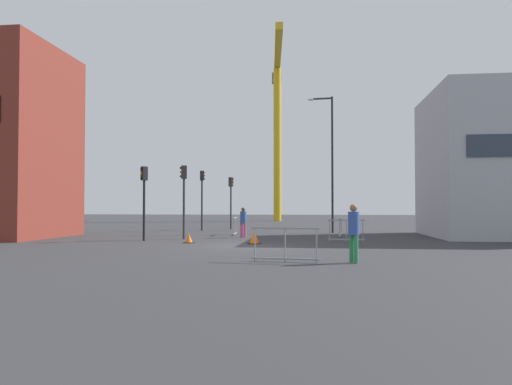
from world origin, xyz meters
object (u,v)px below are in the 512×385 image
Objects in this scene: traffic_light_corner at (202,191)px; traffic_cone_on_verge at (254,238)px; construction_crane at (277,108)px; pedestrian_walking at (354,229)px; traffic_light_verge at (144,191)px; pedestrian_waiting at (243,220)px; streetlamp_tall at (330,155)px; traffic_light_far at (231,194)px; traffic_cone_by_barrier at (189,239)px; traffic_light_near at (184,190)px.

traffic_light_corner reaches higher than traffic_cone_on_verge.
pedestrian_walking is at bearing -82.50° from construction_crane.
traffic_light_verge is 13.10m from pedestrian_walking.
construction_crane is 11.88× the size of pedestrian_waiting.
streetlamp_tall is 2.09× the size of traffic_light_corner.
construction_crane reaches higher than traffic_cone_on_verge.
traffic_light_verge reaches higher than traffic_cone_on_verge.
traffic_light_corner is 2.65m from traffic_light_far.
traffic_cone_on_verge is (-3.77, -10.00, -4.84)m from streetlamp_tall.
traffic_light_verge is at bearing 138.43° from pedestrian_walking.
traffic_light_verge is 2.23× the size of pedestrian_waiting.
traffic_cone_on_verge is (1.58, -34.79, -12.98)m from construction_crane.
pedestrian_waiting is at bearing -76.25° from traffic_light_far.
traffic_cone_on_verge is at bearing -2.94° from traffic_cone_by_barrier.
traffic_light_corner is (-9.02, 1.90, -2.27)m from streetlamp_tall.
pedestrian_walking reaches higher than pedestrian_waiting.
construction_crane is at bearing 80.90° from traffic_light_corner.
streetlamp_tall reaches higher than traffic_cone_on_verge.
streetlamp_tall is at bearing -77.84° from construction_crane.
streetlamp_tall is at bearing -11.88° from traffic_light_corner.
pedestrian_walking is 8.37m from traffic_cone_on_verge.
traffic_cone_on_verge is 3.15m from traffic_cone_by_barrier.
traffic_light_near is at bearing 110.42° from traffic_cone_by_barrier.
traffic_light_verge is 8.18× the size of traffic_cone_by_barrier.
traffic_light_far is (1.76, 1.97, -0.22)m from traffic_light_corner.
traffic_light_corner is at bearing 87.17° from traffic_light_verge.
traffic_light_verge is at bearing 156.52° from traffic_cone_by_barrier.
traffic_light_corner reaches higher than traffic_light_near.
pedestrian_waiting is at bearing 104.91° from traffic_cone_on_verge.
streetlamp_tall is at bearing 69.36° from traffic_cone_on_verge.
traffic_light_far is at bearing 109.37° from pedestrian_walking.
construction_crane is 32.60× the size of traffic_cone_on_verge.
traffic_light_corner is 9.35× the size of traffic_cone_by_barrier.
construction_crane is at bearing 84.80° from traffic_light_far.
traffic_light_near is at bearing -94.51° from construction_crane.
traffic_cone_on_verge is (-3.97, 7.33, -0.77)m from pedestrian_walking.
traffic_light_far reaches higher than traffic_cone_by_barrier.
construction_crane is 32.81m from pedestrian_waiting.
traffic_light_near is (1.67, 1.45, 0.09)m from traffic_light_verge.
traffic_light_near is at bearing 40.96° from traffic_light_verge.
construction_crane is at bearing 87.42° from traffic_cone_by_barrier.
traffic_light_far is 8.56× the size of traffic_cone_by_barrier.
traffic_light_verge is 0.96× the size of traffic_light_near.
traffic_light_near is 8.51× the size of traffic_cone_by_barrier.
construction_crane is at bearing 92.60° from traffic_cone_on_verge.
pedestrian_walking is 12.79m from pedestrian_waiting.
streetlamp_tall is 9.49m from traffic_light_corner.
traffic_light_far is 2.34× the size of pedestrian_waiting.
construction_crane is 5.08× the size of traffic_light_far.
traffic_light_far is 2.17× the size of pedestrian_walking.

